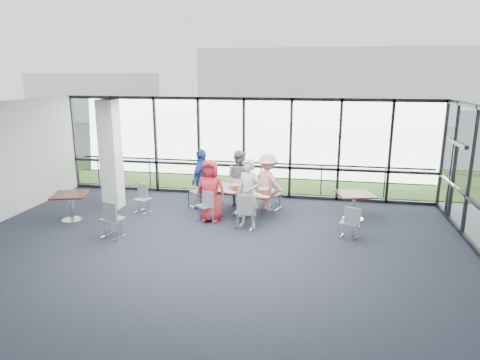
% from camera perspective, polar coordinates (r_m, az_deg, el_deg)
% --- Properties ---
extents(floor, '(12.00, 10.00, 0.02)m').
position_cam_1_polar(floor, '(9.56, -5.04, -10.21)').
color(floor, '#1E232F').
rests_on(floor, ground).
extents(ceiling, '(12.00, 10.00, 0.04)m').
position_cam_1_polar(ceiling, '(8.76, -5.49, 9.34)').
color(ceiling, silver).
rests_on(ceiling, ground).
extents(wall_front, '(12.00, 0.10, 3.20)m').
position_cam_1_polar(wall_front, '(4.76, -22.83, -15.92)').
color(wall_front, silver).
rests_on(wall_front, ground).
extents(curtain_wall_back, '(12.00, 0.10, 3.20)m').
position_cam_1_polar(curtain_wall_back, '(13.79, 0.51, 4.34)').
color(curtain_wall_back, white).
rests_on(curtain_wall_back, ground).
extents(exit_door, '(0.12, 1.60, 2.10)m').
position_cam_1_polar(exit_door, '(12.95, 26.49, -0.25)').
color(exit_door, black).
rests_on(exit_door, ground).
extents(structural_column, '(0.50, 0.50, 3.20)m').
position_cam_1_polar(structural_column, '(13.09, -16.86, 3.23)').
color(structural_column, white).
rests_on(structural_column, ground).
extents(apron, '(80.00, 70.00, 0.02)m').
position_cam_1_polar(apron, '(18.95, 3.25, 1.95)').
color(apron, gray).
rests_on(apron, ground).
extents(grass_strip, '(80.00, 5.00, 0.01)m').
position_cam_1_polar(grass_strip, '(17.01, 2.33, 0.69)').
color(grass_strip, '#2B4F1C').
rests_on(grass_strip, ground).
extents(hangar_main, '(24.00, 10.00, 6.00)m').
position_cam_1_polar(hangar_main, '(40.42, 13.44, 12.24)').
color(hangar_main, white).
rests_on(hangar_main, ground).
extents(hangar_aux, '(10.00, 6.00, 4.00)m').
position_cam_1_polar(hangar_aux, '(41.78, -18.72, 10.56)').
color(hangar_aux, white).
rests_on(hangar_aux, ground).
extents(guard_rail, '(12.00, 0.06, 0.06)m').
position_cam_1_polar(guard_rail, '(14.59, 0.93, 0.46)').
color(guard_rail, '#2D2D33').
rests_on(guard_rail, ground).
extents(main_table, '(2.12, 1.57, 0.75)m').
position_cam_1_polar(main_table, '(12.02, 0.27, -1.87)').
color(main_table, '#39180D').
rests_on(main_table, ground).
extents(side_table_left, '(1.12, 1.12, 0.75)m').
position_cam_1_polar(side_table_left, '(12.46, -21.67, -2.23)').
color(side_table_left, '#39180D').
rests_on(side_table_left, ground).
extents(side_table_right, '(1.14, 1.14, 0.75)m').
position_cam_1_polar(side_table_right, '(12.07, 15.01, -2.19)').
color(side_table_right, '#39180D').
rests_on(side_table_right, ground).
extents(diner_near_left, '(0.86, 0.59, 1.70)m').
position_cam_1_polar(diner_near_left, '(11.52, -3.94, -1.43)').
color(diner_near_left, red).
rests_on(diner_near_left, ground).
extents(diner_near_right, '(0.80, 0.70, 1.81)m').
position_cam_1_polar(diner_near_right, '(10.99, 1.12, -1.84)').
color(diner_near_right, silver).
rests_on(diner_near_right, ground).
extents(diner_far_left, '(0.98, 0.88, 1.71)m').
position_cam_1_polar(diner_far_left, '(12.87, -0.10, 0.27)').
color(diner_far_left, gray).
rests_on(diner_far_left, ground).
extents(diner_far_right, '(1.22, 0.99, 1.68)m').
position_cam_1_polar(diner_far_right, '(12.44, 3.67, -0.32)').
color(diner_far_right, pink).
rests_on(diner_far_right, ground).
extents(diner_end, '(0.82, 1.16, 1.80)m').
position_cam_1_polar(diner_end, '(12.62, -5.05, 0.13)').
color(diner_end, '#27438C').
rests_on(diner_end, ground).
extents(chair_main_nl, '(0.59, 0.59, 0.88)m').
position_cam_1_polar(chair_main_nl, '(11.61, -4.58, -3.43)').
color(chair_main_nl, gray).
rests_on(chair_main_nl, ground).
extents(chair_main_nr, '(0.51, 0.51, 0.93)m').
position_cam_1_polar(chair_main_nr, '(11.04, 0.70, -4.18)').
color(chair_main_nr, gray).
rests_on(chair_main_nr, ground).
extents(chair_main_fl, '(0.51, 0.51, 0.87)m').
position_cam_1_polar(chair_main_fl, '(13.06, 0.83, -1.44)').
color(chair_main_fl, gray).
rests_on(chair_main_fl, ground).
extents(chair_main_fr, '(0.55, 0.55, 0.88)m').
position_cam_1_polar(chair_main_fr, '(12.70, 4.37, -1.89)').
color(chair_main_fr, gray).
rests_on(chair_main_fr, ground).
extents(chair_main_end, '(0.65, 0.65, 0.96)m').
position_cam_1_polar(chair_main_end, '(12.84, -5.33, -1.56)').
color(chair_main_end, gray).
rests_on(chair_main_end, ground).
extents(chair_spare_la, '(0.56, 0.56, 0.93)m').
position_cam_1_polar(chair_spare_la, '(10.91, -16.68, -5.00)').
color(chair_spare_la, gray).
rests_on(chair_spare_la, ground).
extents(chair_spare_lb, '(0.50, 0.50, 0.80)m').
position_cam_1_polar(chair_spare_lb, '(12.62, -12.85, -2.51)').
color(chair_spare_lb, gray).
rests_on(chair_spare_lb, ground).
extents(chair_spare_r, '(0.50, 0.50, 0.82)m').
position_cam_1_polar(chair_spare_r, '(10.72, 14.35, -5.48)').
color(chair_spare_r, gray).
rests_on(chair_spare_r, ground).
extents(plate_nl, '(0.27, 0.27, 0.01)m').
position_cam_1_polar(plate_nl, '(11.92, -2.75, -1.34)').
color(plate_nl, white).
rests_on(plate_nl, main_table).
extents(plate_nr, '(0.26, 0.26, 0.01)m').
position_cam_1_polar(plate_nr, '(11.48, 2.14, -1.93)').
color(plate_nr, white).
rests_on(plate_nr, main_table).
extents(plate_fl, '(0.27, 0.27, 0.01)m').
position_cam_1_polar(plate_fl, '(12.50, -0.72, -0.61)').
color(plate_fl, white).
rests_on(plate_fl, main_table).
extents(plate_fr, '(0.28, 0.28, 0.01)m').
position_cam_1_polar(plate_fr, '(12.06, 3.24, -1.17)').
color(plate_fr, white).
rests_on(plate_fr, main_table).
extents(plate_end, '(0.25, 0.25, 0.01)m').
position_cam_1_polar(plate_end, '(12.34, -2.91, -0.83)').
color(plate_end, white).
rests_on(plate_end, main_table).
extents(tumbler_a, '(0.07, 0.07, 0.15)m').
position_cam_1_polar(tumbler_a, '(11.83, -1.14, -1.11)').
color(tumbler_a, white).
rests_on(tumbler_a, main_table).
extents(tumbler_b, '(0.07, 0.07, 0.13)m').
position_cam_1_polar(tumbler_b, '(11.74, 1.01, -1.28)').
color(tumbler_b, white).
rests_on(tumbler_b, main_table).
extents(tumbler_c, '(0.07, 0.07, 0.14)m').
position_cam_1_polar(tumbler_c, '(12.13, 0.85, -0.75)').
color(tumbler_c, white).
rests_on(tumbler_c, main_table).
extents(tumbler_d, '(0.07, 0.07, 0.14)m').
position_cam_1_polar(tumbler_d, '(12.11, -2.81, -0.80)').
color(tumbler_d, white).
rests_on(tumbler_d, main_table).
extents(menu_a, '(0.37, 0.33, 0.00)m').
position_cam_1_polar(menu_a, '(11.75, -1.29, -1.59)').
color(menu_a, beige).
rests_on(menu_a, main_table).
extents(menu_b, '(0.34, 0.29, 0.00)m').
position_cam_1_polar(menu_b, '(11.32, 3.24, -2.20)').
color(menu_b, beige).
rests_on(menu_b, main_table).
extents(menu_c, '(0.36, 0.32, 0.00)m').
position_cam_1_polar(menu_c, '(12.24, 1.69, -0.95)').
color(menu_c, beige).
rests_on(menu_c, main_table).
extents(condiment_caddy, '(0.10, 0.07, 0.04)m').
position_cam_1_polar(condiment_caddy, '(12.03, 0.74, -1.13)').
color(condiment_caddy, black).
rests_on(condiment_caddy, main_table).
extents(ketchup_bottle, '(0.06, 0.06, 0.18)m').
position_cam_1_polar(ketchup_bottle, '(12.01, 0.34, -0.81)').
color(ketchup_bottle, maroon).
rests_on(ketchup_bottle, main_table).
extents(green_bottle, '(0.05, 0.05, 0.20)m').
position_cam_1_polar(green_bottle, '(12.02, 0.63, -0.74)').
color(green_bottle, '#246D3A').
rests_on(green_bottle, main_table).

